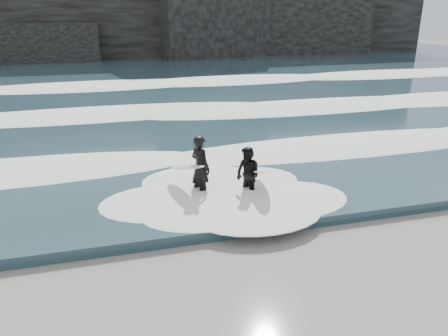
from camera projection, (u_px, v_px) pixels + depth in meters
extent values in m
plane|color=#756444|center=(292.00, 316.00, 8.11)|extent=(120.00, 120.00, 0.00)
cube|color=#213840|center=(142.00, 79.00, 34.30)|extent=(90.00, 52.00, 0.30)
cube|color=black|center=(125.00, 11.00, 48.00)|extent=(70.00, 9.00, 10.00)
ellipsoid|color=white|center=(193.00, 151.00, 16.12)|extent=(60.00, 3.20, 0.20)
ellipsoid|color=white|center=(166.00, 110.00, 22.44)|extent=(60.00, 4.00, 0.24)
ellipsoid|color=white|center=(147.00, 83.00, 30.57)|extent=(60.00, 4.80, 0.30)
imported|color=black|center=(200.00, 168.00, 12.78)|extent=(0.76, 0.85, 1.95)
ellipsoid|color=white|center=(187.00, 167.00, 12.72)|extent=(1.10, 1.93, 0.66)
imported|color=black|center=(248.00, 175.00, 12.68)|extent=(0.92, 0.99, 1.64)
ellipsoid|color=silver|center=(262.00, 171.00, 12.76)|extent=(0.90, 1.95, 0.71)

